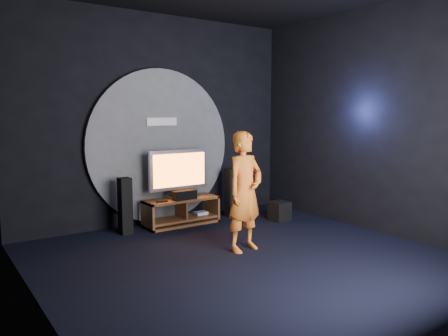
# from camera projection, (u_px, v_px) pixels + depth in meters

# --- Properties ---
(floor) EXTENTS (5.00, 5.00, 0.00)m
(floor) POSITION_uv_depth(u_px,v_px,m) (249.00, 260.00, 5.58)
(floor) COLOR black
(floor) RESTS_ON ground
(back_wall) EXTENTS (5.00, 0.04, 3.50)m
(back_wall) POSITION_uv_depth(u_px,v_px,m) (159.00, 120.00, 7.40)
(back_wall) COLOR black
(back_wall) RESTS_ON ground
(left_wall) EXTENTS (0.04, 5.00, 3.50)m
(left_wall) POSITION_uv_depth(u_px,v_px,m) (32.00, 126.00, 3.95)
(left_wall) COLOR black
(left_wall) RESTS_ON ground
(right_wall) EXTENTS (0.04, 5.00, 3.50)m
(right_wall) POSITION_uv_depth(u_px,v_px,m) (376.00, 120.00, 6.78)
(right_wall) COLOR black
(right_wall) RESTS_ON ground
(wall_disc_panel) EXTENTS (2.60, 0.11, 2.60)m
(wall_disc_panel) POSITION_uv_depth(u_px,v_px,m) (161.00, 146.00, 7.41)
(wall_disc_panel) COLOR #515156
(wall_disc_panel) RESTS_ON ground
(media_console) EXTENTS (1.27, 0.45, 0.45)m
(media_console) POSITION_uv_depth(u_px,v_px,m) (182.00, 213.00, 7.33)
(media_console) COLOR brown
(media_console) RESTS_ON ground
(tv) EXTENTS (1.08, 0.22, 0.81)m
(tv) POSITION_uv_depth(u_px,v_px,m) (179.00, 172.00, 7.29)
(tv) COLOR #BABAC2
(tv) RESTS_ON media_console
(center_speaker) EXTENTS (0.40, 0.15, 0.15)m
(center_speaker) POSITION_uv_depth(u_px,v_px,m) (185.00, 195.00, 7.18)
(center_speaker) COLOR black
(center_speaker) RESTS_ON media_console
(remote) EXTENTS (0.18, 0.05, 0.02)m
(remote) POSITION_uv_depth(u_px,v_px,m) (162.00, 202.00, 6.96)
(remote) COLOR black
(remote) RESTS_ON media_console
(tower_speaker_left) EXTENTS (0.18, 0.20, 0.88)m
(tower_speaker_left) POSITION_uv_depth(u_px,v_px,m) (125.00, 206.00, 6.73)
(tower_speaker_left) COLOR black
(tower_speaker_left) RESTS_ON ground
(tower_speaker_right) EXTENTS (0.18, 0.20, 0.88)m
(tower_speaker_right) POSITION_uv_depth(u_px,v_px,m) (231.00, 193.00, 7.85)
(tower_speaker_right) COLOR black
(tower_speaker_right) RESTS_ON ground
(subwoofer) EXTENTS (0.30, 0.30, 0.33)m
(subwoofer) POSITION_uv_depth(u_px,v_px,m) (280.00, 211.00, 7.60)
(subwoofer) COLOR black
(subwoofer) RESTS_ON ground
(player) EXTENTS (0.65, 0.48, 1.63)m
(player) POSITION_uv_depth(u_px,v_px,m) (245.00, 192.00, 5.88)
(player) COLOR orange
(player) RESTS_ON ground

